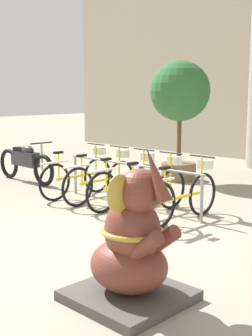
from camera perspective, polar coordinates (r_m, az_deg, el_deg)
The scene contains 10 objects.
ground_plane at distance 6.26m, azimuth -5.05°, elevation -9.35°, with size 60.00×60.00×0.00m, color #9E937F.
bike_rack at distance 8.16m, azimuth 0.55°, elevation -0.66°, with size 3.14×0.05×0.77m.
bicycle_0 at distance 9.02m, azimuth -5.83°, elevation -0.90°, with size 0.48×1.77×0.99m.
bicycle_1 at distance 8.56m, azimuth -3.00°, elevation -1.41°, with size 0.48×1.77×0.99m.
bicycle_2 at distance 8.11m, azimuth -0.01°, elevation -2.00°, with size 0.48×1.77×0.99m.
bicycle_3 at distance 7.67m, azimuth 3.26°, elevation -2.66°, with size 0.48×1.77×0.99m.
bicycle_4 at distance 7.29m, azimuth 7.06°, elevation -3.35°, with size 0.48×1.77×0.99m.
elephant_statue at distance 4.47m, azimuth 0.74°, elevation -9.87°, with size 1.02×1.02×1.54m.
motorcycle at distance 10.65m, azimuth -12.14°, elevation 0.76°, with size 2.07×0.55×0.94m.
potted_tree at distance 10.64m, azimuth 6.58°, elevation 8.39°, with size 1.35×1.35×2.69m.
Camera 1 is at (4.54, -3.82, 1.99)m, focal length 50.00 mm.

